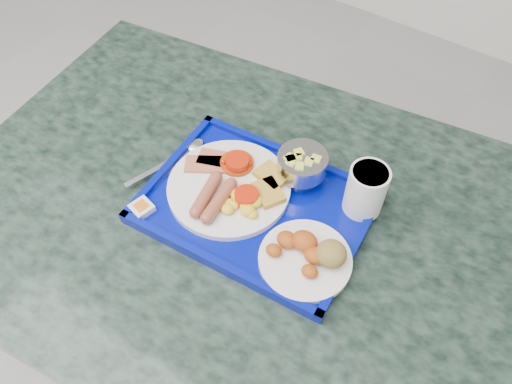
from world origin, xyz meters
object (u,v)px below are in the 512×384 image
table (257,267)px  fruit_bowl (302,164)px  main_plate (232,187)px  bread_plate (309,255)px  tray (256,207)px  juice_cup (366,189)px

table → fruit_bowl: 0.28m
main_plate → bread_plate: bread_plate is taller
tray → bread_plate: size_ratio=2.69×
table → tray: tray is taller
main_plate → fruit_bowl: (0.09, 0.10, 0.03)m
table → main_plate: (-0.07, 0.01, 0.22)m
main_plate → bread_plate: 0.21m
bread_plate → tray: bearing=162.2°
bread_plate → fruit_bowl: (-0.11, 0.15, 0.03)m
table → bread_plate: 0.27m
tray → juice_cup: 0.21m
tray → fruit_bowl: (0.04, 0.10, 0.05)m
table → main_plate: main_plate is taller
fruit_bowl → main_plate: bearing=-132.3°
tray → main_plate: bearing=179.0°
main_plate → tray: bearing=-1.0°
table → juice_cup: juice_cup is taller
main_plate → bread_plate: bearing=-13.2°
tray → juice_cup: bearing=33.6°
tray → main_plate: main_plate is taller
table → fruit_bowl: (0.02, 0.12, 0.26)m
juice_cup → tray: bearing=-146.4°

